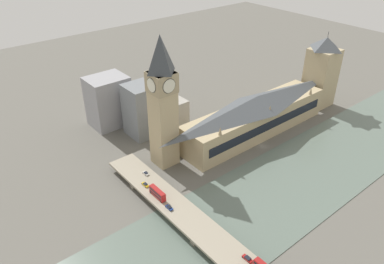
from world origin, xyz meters
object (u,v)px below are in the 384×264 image
Objects in this scene: victoria_tower at (321,72)px; double_decker_bus_rear at (157,193)px; car_northbound_lead at (146,173)px; car_southbound_lead at (248,258)px; parliament_hall at (256,115)px; road_bridge at (203,232)px; clock_tower at (163,100)px; car_northbound_tail at (169,207)px; car_southbound_tail at (145,185)px.

victoria_tower is 159.02m from double_decker_bus_rear.
car_southbound_lead reaches higher than car_northbound_lead.
parliament_hall reaches higher than road_bridge.
clock_tower is at bearing 85.55° from victoria_tower.
road_bridge is 33.66× the size of car_northbound_tail.
double_decker_bus_rear is 54.86m from car_southbound_lead.
parliament_hall is 23.12× the size of car_southbound_lead.
parliament_hall is 10.01× the size of double_decker_bus_rear.
car_southbound_tail reaches higher than car_southbound_lead.
double_decker_bus_rear is at bearing 179.53° from car_southbound_tail.
car_northbound_lead is at bearing 0.40° from car_southbound_lead.
clock_tower is 1.37× the size of victoria_tower.
clock_tower reaches higher than double_decker_bus_rear.
road_bridge is 21.10m from car_northbound_tail.
clock_tower is 90.86m from car_southbound_lead.
double_decker_bus_rear is 20.04m from car_northbound_lead.
clock_tower is 17.11× the size of car_southbound_tail.
parliament_hall is at bearing -99.11° from clock_tower.
victoria_tower is at bearing -90.63° from car_northbound_lead.
road_bridge is 13.17× the size of double_decker_bus_rear.
road_bridge is at bearing -176.29° from car_southbound_tail.
clock_tower reaches higher than car_southbound_tail.
clock_tower is 56.79m from car_northbound_tail.
car_northbound_lead reaches higher than road_bridge.
car_southbound_lead is 65.99m from car_southbound_tail.
double_decker_bus_rear is at bearing 5.22° from road_bridge.
road_bridge is at bearing 107.46° from victoria_tower.
victoria_tower is 11.60× the size of car_southbound_lead.
road_bridge is at bearing -174.78° from double_decker_bus_rear.
victoria_tower is 0.38× the size of road_bridge.
car_southbound_tail is at bearing -1.63° from car_northbound_tail.
double_decker_bus_rear reaches higher than road_bridge.
parliament_hall is 28.08× the size of car_northbound_lead.
road_bridge is at bearing 119.32° from parliament_hall.
double_decker_bus_rear is (-17.47, 157.05, -17.75)m from victoria_tower.
car_southbound_lead is at bearing -174.74° from car_southbound_tail.
car_northbound_tail is at bearing 177.11° from double_decker_bus_rear.
double_decker_bus_rear is 10.46m from car_northbound_tail.
parliament_hall is 110.04m from car_southbound_lead.
car_northbound_tail is at bearing 99.98° from victoria_tower.
car_southbound_lead is at bearing 115.49° from victoria_tower.
victoria_tower reaches higher than double_decker_bus_rear.
car_northbound_lead is at bearing -3.18° from road_bridge.
car_southbound_tail is (-6.24, 156.96, -19.61)m from victoria_tower.
car_northbound_tail is 0.90× the size of car_southbound_lead.
double_decker_bus_rear is at bearing 6.43° from car_southbound_lead.
clock_tower is at bearing -12.50° from car_southbound_lead.
car_southbound_lead is (-71.95, 150.91, -19.64)m from victoria_tower.
parliament_hall is 25.58× the size of car_northbound_tail.
parliament_hall reaches higher than car_southbound_tail.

